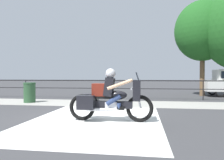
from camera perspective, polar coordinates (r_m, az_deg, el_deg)
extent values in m
plane|color=#38383A|center=(7.15, -7.87, -9.45)|extent=(120.00, 120.00, 0.00)
cube|color=#99968E|center=(10.42, -2.60, -6.07)|extent=(44.00, 2.40, 0.01)
cube|color=silver|center=(6.82, -3.80, -9.92)|extent=(3.79, 6.00, 0.01)
cube|color=black|center=(12.40, -0.75, -0.14)|extent=(36.00, 0.04, 0.06)
cube|color=black|center=(12.42, -0.75, -2.21)|extent=(36.00, 0.03, 0.04)
cylinder|color=black|center=(14.16, -21.60, -2.10)|extent=(0.05, 0.05, 1.07)
cylinder|color=black|center=(12.43, -0.75, -2.46)|extent=(0.05, 0.05, 1.07)
cylinder|color=black|center=(12.66, 22.71, -2.48)|extent=(0.05, 0.05, 1.07)
torus|color=black|center=(6.25, 7.24, -7.40)|extent=(0.77, 0.11, 0.77)
torus|color=black|center=(6.50, -7.80, -7.07)|extent=(0.77, 0.11, 0.77)
cube|color=black|center=(6.31, -0.43, -6.40)|extent=(1.27, 0.22, 0.20)
cube|color=silver|center=(6.31, -0.13, -6.85)|extent=(0.34, 0.26, 0.26)
ellipsoid|color=black|center=(6.25, 1.39, -3.97)|extent=(0.56, 0.30, 0.26)
cube|color=black|center=(6.31, -1.94, -4.47)|extent=(0.74, 0.28, 0.08)
cube|color=black|center=(6.19, 6.51, -2.63)|extent=(0.20, 0.64, 0.57)
cube|color=#1E232B|center=(6.18, 6.71, 0.94)|extent=(0.10, 0.54, 0.24)
cylinder|color=silver|center=(6.20, 5.22, -2.16)|extent=(0.04, 0.70, 0.04)
cylinder|color=silver|center=(6.20, -2.51, -7.74)|extent=(0.92, 0.09, 0.09)
cube|color=black|center=(6.20, -6.82, -5.83)|extent=(0.48, 0.28, 0.39)
cube|color=black|center=(6.66, -5.73, -5.34)|extent=(0.48, 0.28, 0.39)
cylinder|color=silver|center=(6.22, 6.97, -5.03)|extent=(0.18, 0.06, 0.52)
cube|color=black|center=(6.27, -0.74, -1.82)|extent=(0.31, 0.36, 0.55)
sphere|color=tan|center=(6.25, -0.37, 1.53)|extent=(0.23, 0.23, 0.23)
sphere|color=#B7B7BC|center=(6.25, -0.37, 1.71)|extent=(0.29, 0.29, 0.29)
cylinder|color=navy|center=(6.12, 0.43, -5.20)|extent=(0.44, 0.13, 0.34)
cylinder|color=navy|center=(6.13, 1.83, -6.71)|extent=(0.11, 0.11, 0.14)
cube|color=black|center=(6.13, 2.30, -7.37)|extent=(0.20, 0.10, 0.09)
cylinder|color=navy|center=(6.42, 0.81, -4.91)|extent=(0.44, 0.13, 0.34)
cylinder|color=navy|center=(6.42, 2.14, -6.35)|extent=(0.11, 0.11, 0.14)
cube|color=black|center=(6.43, 2.59, -6.98)|extent=(0.20, 0.10, 0.09)
cylinder|color=tan|center=(5.92, 1.92, -1.20)|extent=(0.68, 0.09, 0.31)
cylinder|color=tan|center=(6.52, 2.51, -0.99)|extent=(0.68, 0.09, 0.31)
cube|color=maroon|center=(6.32, -3.42, -2.55)|extent=(0.37, 0.31, 0.36)
torus|color=black|center=(14.74, 26.47, -2.78)|extent=(0.67, 0.11, 0.67)
torus|color=black|center=(16.27, 24.71, -2.40)|extent=(0.67, 0.11, 0.67)
cylinder|color=#284C2D|center=(11.38, -20.73, -3.24)|extent=(0.55, 0.55, 0.92)
cylinder|color=#284C2D|center=(11.36, -20.75, -0.78)|extent=(0.58, 0.58, 0.06)
cylinder|color=brown|center=(15.33, 22.49, 1.30)|extent=(0.30, 0.30, 2.76)
ellipsoid|color=#1E561E|center=(15.60, 22.57, 11.79)|extent=(3.54, 3.54, 3.89)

